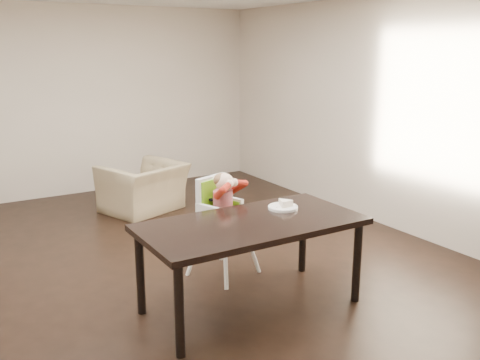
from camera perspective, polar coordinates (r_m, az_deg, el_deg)
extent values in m
plane|color=black|center=(5.09, -8.67, -10.66)|extent=(7.00, 7.00, 0.00)
cube|color=beige|center=(8.02, -18.87, 7.84)|extent=(6.00, 0.02, 2.70)
cube|color=beige|center=(6.43, 16.46, 6.66)|extent=(0.02, 7.00, 2.70)
cube|color=black|center=(4.31, 1.23, -4.74)|extent=(1.80, 0.90, 0.05)
cylinder|color=black|center=(3.80, -6.49, -13.70)|extent=(0.07, 0.07, 0.70)
cylinder|color=black|center=(4.65, 12.37, -8.57)|extent=(0.07, 0.07, 0.70)
cylinder|color=black|center=(4.42, -10.60, -9.72)|extent=(0.07, 0.07, 0.70)
cylinder|color=black|center=(5.17, 6.71, -5.99)|extent=(0.07, 0.07, 0.70)
cylinder|color=white|center=(4.85, -1.55, -8.36)|extent=(0.05, 0.05, 0.53)
cylinder|color=white|center=(5.12, 1.19, -7.11)|extent=(0.05, 0.05, 0.53)
cylinder|color=white|center=(5.09, -4.80, -7.32)|extent=(0.05, 0.05, 0.53)
cylinder|color=white|center=(5.35, -2.01, -6.20)|extent=(0.05, 0.05, 0.53)
cube|color=white|center=(5.01, -1.82, -4.42)|extent=(0.47, 0.45, 0.05)
cube|color=#6FBA17|center=(5.00, -1.82, -4.06)|extent=(0.38, 0.37, 0.03)
cube|color=white|center=(5.04, -3.09, -1.75)|extent=(0.37, 0.17, 0.39)
cube|color=#6FBA17|center=(5.02, -2.85, -1.91)|extent=(0.31, 0.13, 0.36)
cube|color=black|center=(4.93, -2.71, -2.20)|extent=(0.08, 0.17, 0.02)
cube|color=black|center=(5.02, -1.79, -1.90)|extent=(0.08, 0.17, 0.02)
cylinder|color=red|center=(4.96, -1.83, -2.51)|extent=(0.28, 0.28, 0.25)
sphere|color=beige|center=(4.89, -1.68, -0.23)|extent=(0.22, 0.22, 0.17)
ellipsoid|color=brown|center=(4.90, -1.89, 0.03)|extent=(0.22, 0.21, 0.13)
sphere|color=beige|center=(4.81, -1.13, -0.42)|extent=(0.10, 0.10, 0.08)
sphere|color=beige|center=(4.86, -0.63, -0.26)|extent=(0.10, 0.10, 0.08)
cylinder|color=white|center=(4.64, 4.60, -2.97)|extent=(0.33, 0.33, 0.02)
torus|color=white|center=(4.63, 4.61, -2.84)|extent=(0.33, 0.33, 0.01)
imported|color=#9C8963|center=(7.09, -10.29, 0.02)|extent=(1.13, 0.92, 0.85)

